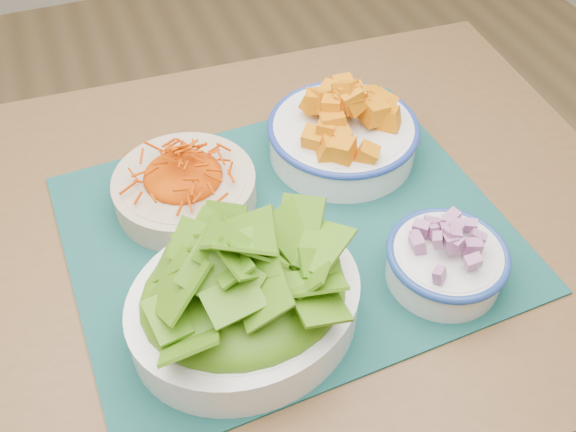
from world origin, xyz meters
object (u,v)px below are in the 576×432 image
at_px(table, 228,275).
at_px(placemat, 288,232).
at_px(lettuce_bowl, 244,293).
at_px(onion_bowl, 447,258).
at_px(carrot_bowl, 184,183).
at_px(squash_bowl, 343,126).

relative_size(table, placemat, 2.11).
xyz_separation_m(lettuce_bowl, onion_bowl, (0.26, -0.02, -0.02)).
relative_size(placemat, onion_bowl, 3.59).
xyz_separation_m(placemat, lettuce_bowl, (-0.10, -0.12, 0.06)).
distance_m(carrot_bowl, lettuce_bowl, 0.23).
bearing_deg(carrot_bowl, onion_bowl, -42.37).
bearing_deg(lettuce_bowl, table, 74.21).
bearing_deg(onion_bowl, squash_bowl, 95.02).
distance_m(placemat, lettuce_bowl, 0.17).
height_order(placemat, squash_bowl, squash_bowl).
distance_m(carrot_bowl, onion_bowl, 0.37).
bearing_deg(lettuce_bowl, squash_bowl, 36.74).
relative_size(placemat, lettuce_bowl, 1.84).
bearing_deg(squash_bowl, onion_bowl, -84.98).
bearing_deg(carrot_bowl, table, -65.33).
bearing_deg(carrot_bowl, placemat, -42.38).
bearing_deg(onion_bowl, lettuce_bowl, 175.17).
bearing_deg(table, lettuce_bowl, -93.43).
bearing_deg(placemat, carrot_bowl, 135.07).
height_order(table, carrot_bowl, carrot_bowl).
distance_m(placemat, onion_bowl, 0.22).
bearing_deg(lettuce_bowl, carrot_bowl, 84.38).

